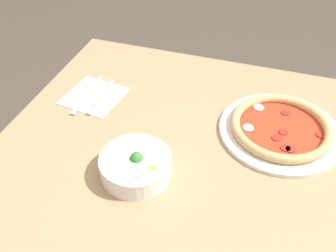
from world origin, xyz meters
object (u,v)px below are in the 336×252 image
(bowl, at_px, (136,164))
(knife, at_px, (89,92))
(pizza, at_px, (280,128))
(fork, at_px, (101,96))

(bowl, distance_m, knife, 0.38)
(pizza, height_order, knife, pizza)
(bowl, distance_m, fork, 0.35)
(bowl, bearing_deg, knife, -44.92)
(pizza, bearing_deg, fork, 0.57)
(pizza, distance_m, knife, 0.60)
(fork, bearing_deg, knife, -100.07)
(pizza, height_order, bowl, bowl)
(pizza, xyz_separation_m, knife, (0.60, -0.00, -0.01))
(pizza, distance_m, bowl, 0.43)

